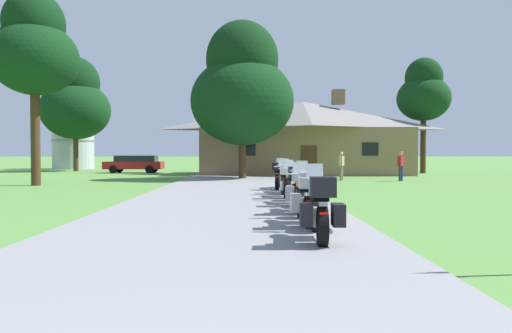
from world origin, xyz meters
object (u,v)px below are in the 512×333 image
Objects in this scene: tree_left_near at (34,49)px; bystander_red_shirt_near_lodge at (401,164)px; motorcycle_orange_second_in_row at (306,198)px; motorcycle_silver_nearest_to_camera at (320,209)px; parked_red_suv_far_left at (135,163)px; motorcycle_yellow_fourth_in_row at (293,185)px; bystander_tan_shirt_beside_signpost at (341,164)px; motorcycle_yellow_third_in_row at (301,190)px; motorcycle_yellow_fifth_in_row at (285,181)px; motorcycle_green_sixth_in_row at (285,178)px; motorcycle_orange_farthest_in_row at (278,176)px; metal_silo_distant at (73,135)px; tree_left_far at (75,102)px; tree_by_lodge_front at (242,89)px; tree_right_of_lodge at (424,93)px.

bystander_red_shirt_near_lodge is at bearing 10.27° from tree_left_near.
bystander_red_shirt_near_lodge is (7.39, 16.67, 0.34)m from motorcycle_orange_second_in_row.
motorcycle_silver_nearest_to_camera is 0.45× the size of parked_red_suv_far_left.
tree_left_near reaches higher than motorcycle_yellow_fourth_in_row.
bystander_red_shirt_near_lodge is 0.36× the size of parked_red_suv_far_left.
bystander_tan_shirt_beside_signpost is at bearing 80.89° from motorcycle_silver_nearest_to_camera.
motorcycle_yellow_third_in_row is 4.16m from motorcycle_yellow_fifth_in_row.
tree_left_near reaches higher than parked_red_suv_far_left.
motorcycle_green_sixth_in_row is (0.08, 4.13, 0.00)m from motorcycle_yellow_fourth_in_row.
metal_silo_distant is at bearing 132.05° from motorcycle_orange_farthest_in_row.
motorcycle_yellow_fourth_in_row is 6.02m from motorcycle_orange_farthest_in_row.
motorcycle_yellow_third_in_row is 17.21m from tree_left_near.
motorcycle_orange_second_in_row is at bearing 25.28° from bystander_red_shirt_near_lodge.
bystander_red_shirt_near_lodge reaches higher than parked_red_suv_far_left.
bystander_tan_shirt_beside_signpost is at bearing 70.47° from motorcycle_green_sixth_in_row.
motorcycle_silver_nearest_to_camera is 6.00m from motorcycle_yellow_fourth_in_row.
tree_left_near is 19.89m from tree_left_far.
motorcycle_orange_second_in_row is at bearing -94.23° from motorcycle_yellow_fourth_in_row.
motorcycle_yellow_fourth_in_row is at bearing 98.66° from motorcycle_yellow_third_in_row.
tree_by_lodge_front reaches higher than tree_right_of_lodge.
tree_by_lodge_front is at bearing -136.28° from parked_red_suv_far_left.
bystander_red_shirt_near_lodge is at bearing 49.73° from motorcycle_orange_farthest_in_row.
parked_red_suv_far_left is (1.18, 15.02, -5.84)m from tree_left_near.
motorcycle_green_sixth_in_row is at bearing 97.42° from motorcycle_yellow_third_in_row.
tree_left_near is 16.16m from parked_red_suv_far_left.
tree_by_lodge_front reaches higher than motorcycle_green_sixth_in_row.
motorcycle_orange_farthest_in_row is 28.43m from tree_left_far.
motorcycle_yellow_third_in_row is at bearing -62.12° from metal_silo_distant.
motorcycle_yellow_fifth_in_row is (0.03, 8.20, 0.01)m from motorcycle_silver_nearest_to_camera.
tree_left_far reaches higher than motorcycle_yellow_fourth_in_row.
motorcycle_yellow_third_in_row is (0.13, 2.15, 0.00)m from motorcycle_orange_second_in_row.
parked_red_suv_far_left is (-10.44, 21.94, 0.16)m from motorcycle_yellow_fifth_in_row.
tree_by_lodge_front is at bearing 94.12° from motorcycle_orange_second_in_row.
motorcycle_orange_farthest_in_row is (-0.05, 6.02, 0.00)m from motorcycle_yellow_fourth_in_row.
motorcycle_orange_second_in_row is 17.81m from bystander_tan_shirt_beside_signpost.
motorcycle_silver_nearest_to_camera is 31.89m from parked_red_suv_far_left.
parked_red_suv_far_left is at bearing 85.50° from tree_left_near.
motorcycle_yellow_fourth_in_row is at bearing -88.72° from motorcycle_yellow_fifth_in_row.
motorcycle_silver_nearest_to_camera and motorcycle_orange_farthest_in_row have the same top height.
tree_right_of_lodge reaches higher than motorcycle_orange_second_in_row.
motorcycle_orange_farthest_in_row is at bearing 88.95° from motorcycle_orange_second_in_row.
motorcycle_green_sixth_in_row is at bearing 87.98° from motorcycle_orange_second_in_row.
motorcycle_green_sixth_in_row is 22.64m from parked_red_suv_far_left.
motorcycle_yellow_fifth_in_row is 31.51m from tree_left_far.
motorcycle_orange_second_in_row is at bearing -82.29° from motorcycle_orange_farthest_in_row.
metal_silo_distant is at bearing 106.56° from tree_left_near.
tree_right_of_lodge is (12.50, 19.33, 5.78)m from motorcycle_green_sixth_in_row.
parked_red_suv_far_left is (-10.53, 26.10, 0.17)m from motorcycle_yellow_third_in_row.
motorcycle_yellow_fifth_in_row is at bearing -82.18° from motorcycle_orange_farthest_in_row.
parked_red_suv_far_left is at bearing -73.89° from bystander_red_shirt_near_lodge.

